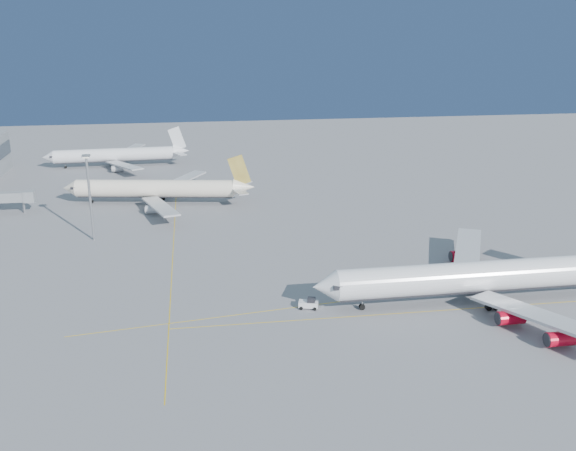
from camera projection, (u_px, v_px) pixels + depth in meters
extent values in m
plane|color=slate|center=(353.00, 288.00, 142.60)|extent=(500.00, 500.00, 0.00)
cylinder|color=gray|center=(24.00, 205.00, 197.26)|extent=(0.70, 0.70, 5.20)
cube|color=gray|center=(29.00, 196.00, 196.75)|extent=(3.20, 3.60, 3.40)
cube|color=gold|center=(393.00, 314.00, 130.14)|extent=(90.00, 0.18, 0.02)
cube|color=gold|center=(359.00, 299.00, 136.95)|extent=(118.86, 16.88, 0.02)
cube|color=gold|center=(173.00, 251.00, 165.11)|extent=(0.18, 140.00, 0.02)
cylinder|color=white|center=(479.00, 276.00, 134.18)|extent=(61.53, 7.06, 6.37)
cone|color=white|center=(325.00, 286.00, 129.09)|extent=(5.01, 6.42, 6.37)
cube|color=black|center=(335.00, 283.00, 129.21)|extent=(1.82, 6.07, 0.77)
cube|color=#B7B7BC|center=(549.00, 319.00, 118.83)|extent=(19.33, 30.98, 0.60)
cube|color=#B7B7BC|center=(468.00, 253.00, 152.32)|extent=(18.73, 31.18, 0.60)
cylinder|color=gray|center=(362.00, 301.00, 131.49)|extent=(0.26, 0.26, 2.52)
cylinder|color=black|center=(362.00, 307.00, 131.88)|extent=(1.22, 0.78, 1.21)
cylinder|color=gray|center=(492.00, 302.00, 131.30)|extent=(0.35, 0.35, 2.52)
cylinder|color=black|center=(492.00, 307.00, 131.69)|extent=(1.22, 1.00, 1.21)
cylinder|color=gray|center=(473.00, 284.00, 139.76)|extent=(0.35, 0.35, 2.52)
cylinder|color=black|center=(473.00, 290.00, 140.14)|extent=(1.22, 1.00, 1.21)
cylinder|color=#B9071F|center=(511.00, 318.00, 124.16)|extent=(5.30, 2.80, 2.74)
cylinder|color=#B9071F|center=(560.00, 339.00, 115.91)|extent=(5.30, 2.80, 2.74)
cylinder|color=#B9071F|center=(459.00, 271.00, 146.89)|extent=(5.30, 2.80, 2.74)
cylinder|color=#B9071F|center=(461.00, 256.00, 156.57)|extent=(5.30, 2.80, 2.74)
cylinder|color=silver|center=(155.00, 188.00, 206.59)|extent=(51.07, 13.81, 5.57)
cone|color=silver|center=(70.00, 188.00, 206.95)|extent=(5.25, 6.22, 5.57)
cone|color=silver|center=(244.00, 187.00, 206.05)|extent=(7.62, 6.34, 5.29)
cube|color=black|center=(75.00, 186.00, 206.74)|extent=(2.41, 5.48, 0.68)
cube|color=#B7B7BC|center=(160.00, 206.00, 192.39)|extent=(12.64, 27.67, 0.54)
cube|color=#B7B7BC|center=(178.00, 182.00, 221.62)|extent=(19.97, 25.23, 0.54)
cube|color=gold|center=(239.00, 170.00, 204.39)|extent=(7.49, 1.66, 10.34)
cylinder|color=gray|center=(92.00, 198.00, 207.90)|extent=(0.23, 0.23, 2.25)
cylinder|color=black|center=(92.00, 202.00, 208.24)|extent=(1.17, 0.85, 1.08)
cylinder|color=gray|center=(156.00, 202.00, 203.85)|extent=(0.31, 0.31, 2.25)
cylinder|color=black|center=(156.00, 205.00, 204.19)|extent=(1.20, 1.04, 1.08)
cylinder|color=gray|center=(161.00, 195.00, 211.38)|extent=(0.31, 0.31, 2.25)
cylinder|color=black|center=(161.00, 199.00, 211.73)|extent=(1.20, 1.04, 1.08)
cylinder|color=#B7B7BC|center=(153.00, 210.00, 195.59)|extent=(5.03, 3.18, 2.44)
cylinder|color=#B7B7BC|center=(169.00, 189.00, 219.62)|extent=(5.03, 3.18, 2.44)
cylinder|color=white|center=(114.00, 155.00, 259.15)|extent=(47.19, 7.56, 5.26)
cone|color=white|center=(48.00, 157.00, 254.32)|extent=(4.48, 5.46, 5.26)
cone|color=white|center=(181.00, 151.00, 264.04)|extent=(6.82, 5.32, 5.00)
cube|color=black|center=(52.00, 156.00, 254.48)|extent=(1.75, 5.07, 0.66)
cube|color=#B7B7BC|center=(124.00, 165.00, 247.10)|extent=(16.47, 24.56, 0.52)
cube|color=#B7B7BC|center=(127.00, 151.00, 273.71)|extent=(14.44, 25.23, 0.52)
cube|color=silver|center=(177.00, 138.00, 262.17)|extent=(7.24, 0.78, 9.94)
cylinder|color=gray|center=(65.00, 165.00, 256.49)|extent=(0.23, 0.23, 2.16)
cylinder|color=black|center=(66.00, 167.00, 256.82)|extent=(1.06, 0.71, 1.03)
cylinder|color=gray|center=(117.00, 164.00, 256.80)|extent=(0.30, 0.30, 2.16)
cylinder|color=black|center=(117.00, 167.00, 257.13)|extent=(1.07, 0.90, 1.03)
cylinder|color=gray|center=(118.00, 161.00, 263.81)|extent=(0.30, 0.30, 2.16)
cylinder|color=black|center=(118.00, 163.00, 264.14)|extent=(1.07, 0.90, 1.03)
cylinder|color=#B7B7BC|center=(118.00, 169.00, 249.50)|extent=(4.62, 2.57, 2.35)
cylinder|color=#B7B7BC|center=(120.00, 157.00, 271.39)|extent=(4.62, 2.57, 2.35)
cube|color=white|center=(308.00, 304.00, 132.44)|extent=(4.39, 3.00, 1.20)
cube|color=black|center=(311.00, 300.00, 132.09)|extent=(2.00, 2.07, 0.90)
cylinder|color=black|center=(301.00, 308.00, 131.78)|extent=(0.77, 0.53, 0.70)
cylinder|color=black|center=(302.00, 304.00, 133.76)|extent=(0.77, 0.53, 0.70)
cylinder|color=black|center=(315.00, 309.00, 131.45)|extent=(0.77, 0.53, 0.70)
cylinder|color=black|center=(316.00, 305.00, 133.43)|extent=(0.77, 0.53, 0.70)
cylinder|color=gray|center=(90.00, 199.00, 170.25)|extent=(0.64, 0.64, 22.99)
cube|color=gray|center=(86.00, 156.00, 166.67)|extent=(2.02, 2.02, 0.46)
cube|color=white|center=(86.00, 157.00, 166.78)|extent=(1.47, 1.47, 0.23)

